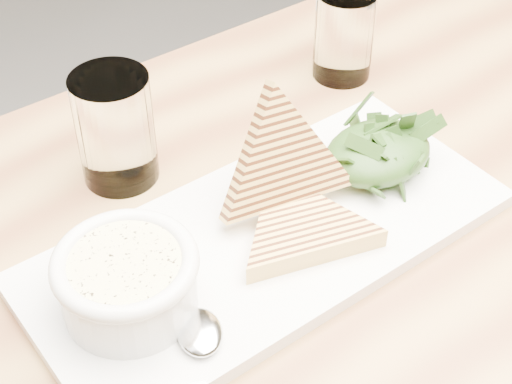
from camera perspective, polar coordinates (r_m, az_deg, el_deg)
table_top at (r=0.73m, az=7.83°, el=-5.60°), size 1.22×0.84×0.04m
table_leg_br at (r=1.45m, az=13.98°, el=2.29°), size 0.06×0.06×0.69m
platter at (r=0.72m, az=0.91°, el=-3.40°), size 0.45×0.22×0.02m
soup_bowl at (r=0.65m, az=-9.25°, el=-6.87°), size 0.11×0.11×0.04m
soup at (r=0.63m, az=-9.52°, el=-5.24°), size 0.09×0.09×0.01m
bowl_rim at (r=0.62m, az=-9.54°, el=-5.12°), size 0.12×0.12×0.01m
sandwich_flat at (r=0.70m, az=3.32°, el=-2.65°), size 0.19×0.19×0.02m
sandwich_lean at (r=0.71m, az=1.95°, el=2.17°), size 0.17×0.16×0.17m
salad_base at (r=0.77m, az=8.85°, el=2.85°), size 0.11×0.09×0.04m
arugula_pile at (r=0.77m, az=8.90°, el=3.17°), size 0.11×0.10×0.05m
spoon_bowl at (r=0.63m, az=-4.11°, el=-10.13°), size 0.05×0.06×0.01m
glass_near at (r=0.77m, az=-10.19°, el=4.54°), size 0.08×0.08×0.12m
glass_far at (r=0.92m, az=6.41°, el=11.27°), size 0.07×0.07×0.10m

